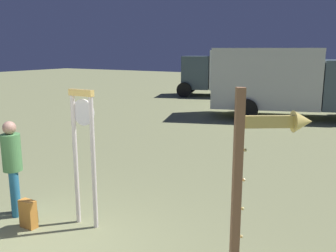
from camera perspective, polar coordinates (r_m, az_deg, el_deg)
The scene contains 6 objects.
standing_clock at distance 5.85m, azimuth -12.99°, elevation -2.71°, with size 0.45×0.10×2.21m.
arrow_sign at distance 4.35m, azimuth 14.36°, elevation -5.21°, with size 0.83×0.63×2.38m.
person_near_clock at distance 6.71m, azimuth -23.09°, elevation -5.40°, with size 0.31×0.31×1.64m.
backpack at distance 6.40m, azimuth -20.92°, elevation -12.70°, with size 0.28×0.18×0.46m.
box_truck_near at distance 16.00m, azimuth 17.32°, elevation 6.86°, with size 6.66×4.37×2.88m.
box_truck_far at distance 23.04m, azimuth 10.15°, elevation 8.47°, with size 6.64×4.38×2.81m.
Camera 1 is at (3.84, -2.54, 2.78)m, focal length 39.10 mm.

